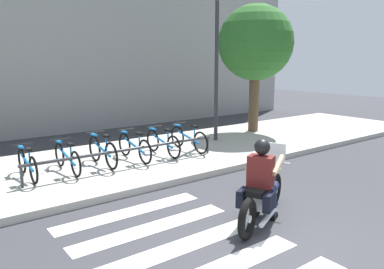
{
  "coord_description": "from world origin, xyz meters",
  "views": [
    {
      "loc": [
        -4.0,
        -3.35,
        2.68
      ],
      "look_at": [
        0.54,
        2.68,
        1.19
      ],
      "focal_mm": 35.09,
      "sensor_mm": 36.0,
      "label": 1
    }
  ],
  "objects_px": {
    "bicycle_0": "(27,164)",
    "bicycle_2": "(103,151)",
    "motorcycle": "(263,195)",
    "rider": "(262,175)",
    "bike_rack": "(129,150)",
    "bicycle_5": "(188,139)",
    "street_lamp": "(217,55)",
    "tree_near_rack": "(256,44)",
    "bicycle_1": "(67,158)",
    "bicycle_4": "(163,143)",
    "bicycle_3": "(134,147)"
  },
  "relations": [
    {
      "from": "bicycle_5",
      "to": "bike_rack",
      "type": "bearing_deg",
      "value": -165.68
    },
    {
      "from": "bicycle_4",
      "to": "bicycle_5",
      "type": "bearing_deg",
      "value": 0.0
    },
    {
      "from": "bicycle_2",
      "to": "street_lamp",
      "type": "height_order",
      "value": "street_lamp"
    },
    {
      "from": "rider",
      "to": "bicycle_1",
      "type": "bearing_deg",
      "value": 112.11
    },
    {
      "from": "bike_rack",
      "to": "tree_near_rack",
      "type": "bearing_deg",
      "value": 15.19
    },
    {
      "from": "bicycle_1",
      "to": "bicycle_4",
      "type": "bearing_deg",
      "value": -0.02
    },
    {
      "from": "bicycle_0",
      "to": "bicycle_4",
      "type": "xyz_separation_m",
      "value": [
        3.48,
        -0.0,
        0.01
      ]
    },
    {
      "from": "motorcycle",
      "to": "rider",
      "type": "height_order",
      "value": "rider"
    },
    {
      "from": "bicycle_3",
      "to": "street_lamp",
      "type": "xyz_separation_m",
      "value": [
        3.3,
        0.64,
        2.34
      ]
    },
    {
      "from": "bicycle_1",
      "to": "bicycle_0",
      "type": "bearing_deg",
      "value": -179.96
    },
    {
      "from": "tree_near_rack",
      "to": "bicycle_1",
      "type": "bearing_deg",
      "value": -171.76
    },
    {
      "from": "bicycle_0",
      "to": "tree_near_rack",
      "type": "distance_m",
      "value": 8.58
    },
    {
      "from": "street_lamp",
      "to": "tree_near_rack",
      "type": "relative_size",
      "value": 1.02
    },
    {
      "from": "bicycle_0",
      "to": "bicycle_5",
      "type": "bearing_deg",
      "value": -0.0
    },
    {
      "from": "bicycle_0",
      "to": "bicycle_5",
      "type": "distance_m",
      "value": 4.35
    },
    {
      "from": "bicycle_5",
      "to": "bicycle_2",
      "type": "bearing_deg",
      "value": -179.97
    },
    {
      "from": "bicycle_0",
      "to": "bicycle_2",
      "type": "xyz_separation_m",
      "value": [
        1.74,
        -0.0,
        0.03
      ]
    },
    {
      "from": "bicycle_0",
      "to": "bicycle_3",
      "type": "xyz_separation_m",
      "value": [
        2.61,
        -0.0,
        0.02
      ]
    },
    {
      "from": "motorcycle",
      "to": "street_lamp",
      "type": "xyz_separation_m",
      "value": [
        3.2,
        4.97,
        2.38
      ]
    },
    {
      "from": "bicycle_1",
      "to": "bicycle_5",
      "type": "relative_size",
      "value": 0.97
    },
    {
      "from": "bicycle_5",
      "to": "bicycle_4",
      "type": "bearing_deg",
      "value": -180.0
    },
    {
      "from": "bicycle_0",
      "to": "bicycle_3",
      "type": "bearing_deg",
      "value": -0.01
    },
    {
      "from": "bicycle_3",
      "to": "tree_near_rack",
      "type": "relative_size",
      "value": 0.37
    },
    {
      "from": "motorcycle",
      "to": "bicycle_0",
      "type": "xyz_separation_m",
      "value": [
        -2.71,
        4.33,
        0.02
      ]
    },
    {
      "from": "bicycle_5",
      "to": "tree_near_rack",
      "type": "xyz_separation_m",
      "value": [
        3.7,
        1.04,
        2.77
      ]
    },
    {
      "from": "rider",
      "to": "tree_near_rack",
      "type": "relative_size",
      "value": 0.31
    },
    {
      "from": "bicycle_0",
      "to": "bicycle_5",
      "type": "height_order",
      "value": "bicycle_5"
    },
    {
      "from": "rider",
      "to": "bicycle_5",
      "type": "xyz_separation_m",
      "value": [
        1.7,
        4.36,
        -0.33
      ]
    },
    {
      "from": "rider",
      "to": "tree_near_rack",
      "type": "height_order",
      "value": "tree_near_rack"
    },
    {
      "from": "bicycle_1",
      "to": "bicycle_3",
      "type": "distance_m",
      "value": 1.74
    },
    {
      "from": "rider",
      "to": "bicycle_2",
      "type": "xyz_separation_m",
      "value": [
        -0.9,
        4.36,
        -0.31
      ]
    },
    {
      "from": "motorcycle",
      "to": "bicycle_4",
      "type": "relative_size",
      "value": 1.2
    },
    {
      "from": "bicycle_2",
      "to": "rider",
      "type": "bearing_deg",
      "value": -78.3
    },
    {
      "from": "bicycle_2",
      "to": "tree_near_rack",
      "type": "bearing_deg",
      "value": 9.38
    },
    {
      "from": "motorcycle",
      "to": "bicycle_0",
      "type": "height_order",
      "value": "motorcycle"
    },
    {
      "from": "bicycle_4",
      "to": "bicycle_5",
      "type": "height_order",
      "value": "bicycle_5"
    },
    {
      "from": "bicycle_3",
      "to": "street_lamp",
      "type": "bearing_deg",
      "value": 10.98
    },
    {
      "from": "bicycle_2",
      "to": "bicycle_1",
      "type": "bearing_deg",
      "value": 179.87
    },
    {
      "from": "bicycle_5",
      "to": "street_lamp",
      "type": "height_order",
      "value": "street_lamp"
    },
    {
      "from": "motorcycle",
      "to": "tree_near_rack",
      "type": "relative_size",
      "value": 0.43
    },
    {
      "from": "bike_rack",
      "to": "rider",
      "type": "bearing_deg",
      "value": -82.99
    },
    {
      "from": "bicycle_2",
      "to": "bicycle_3",
      "type": "xyz_separation_m",
      "value": [
        0.87,
        0.0,
        -0.02
      ]
    },
    {
      "from": "bicycle_5",
      "to": "bicycle_0",
      "type": "bearing_deg",
      "value": 180.0
    },
    {
      "from": "bicycle_0",
      "to": "bicycle_4",
      "type": "bearing_deg",
      "value": -0.0
    },
    {
      "from": "bicycle_4",
      "to": "bicycle_5",
      "type": "relative_size",
      "value": 0.96
    },
    {
      "from": "bicycle_0",
      "to": "bicycle_1",
      "type": "xyz_separation_m",
      "value": [
        0.87,
        0.0,
        -0.0
      ]
    },
    {
      "from": "tree_near_rack",
      "to": "bike_rack",
      "type": "bearing_deg",
      "value": -164.81
    },
    {
      "from": "rider",
      "to": "motorcycle",
      "type": "bearing_deg",
      "value": 22.74
    },
    {
      "from": "bike_rack",
      "to": "bicycle_4",
      "type": "bearing_deg",
      "value": 23.04
    },
    {
      "from": "bicycle_4",
      "to": "bicycle_1",
      "type": "bearing_deg",
      "value": 179.98
    }
  ]
}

